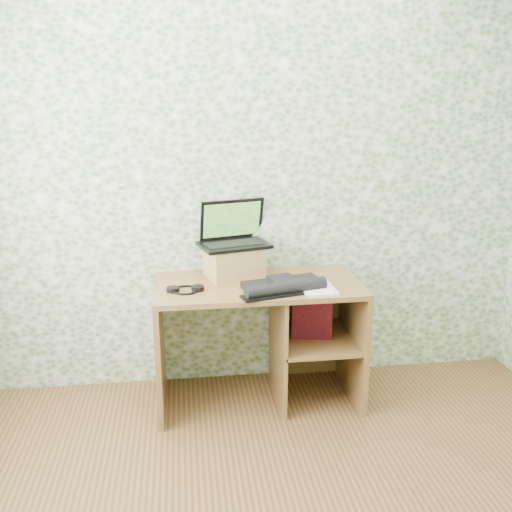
{
  "coord_description": "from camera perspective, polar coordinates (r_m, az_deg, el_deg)",
  "views": [
    {
      "loc": [
        -0.43,
        -1.68,
        1.82
      ],
      "look_at": [
        -0.02,
        1.39,
        0.93
      ],
      "focal_mm": 40.0,
      "sensor_mm": 36.0,
      "label": 1
    }
  ],
  "objects": [
    {
      "name": "riser",
      "position": [
        3.42,
        -2.2,
        -0.55
      ],
      "size": [
        0.37,
        0.33,
        0.19
      ],
      "primitive_type": "cube",
      "rotation": [
        0.0,
        0.0,
        0.26
      ],
      "color": "#A5824A",
      "rests_on": "desk"
    },
    {
      "name": "notepad",
      "position": [
        3.25,
        6.08,
        -3.16
      ],
      "size": [
        0.2,
        0.27,
        0.01
      ],
      "primitive_type": "cube",
      "rotation": [
        0.0,
        0.0,
        0.04
      ],
      "color": "white",
      "rests_on": "desk"
    },
    {
      "name": "keyboard",
      "position": [
        3.21,
        2.83,
        -2.99
      ],
      "size": [
        0.52,
        0.37,
        0.07
      ],
      "rotation": [
        0.0,
        0.0,
        0.25
      ],
      "color": "black",
      "rests_on": "desk"
    },
    {
      "name": "mouse",
      "position": [
        3.25,
        6.13,
        -2.8
      ],
      "size": [
        0.08,
        0.1,
        0.03
      ],
      "primitive_type": "ellipsoid",
      "rotation": [
        0.0,
        0.0,
        0.3
      ],
      "color": "#B9B9BB",
      "rests_on": "notepad"
    },
    {
      "name": "laptop",
      "position": [
        3.42,
        -2.3,
        2.17
      ],
      "size": [
        0.45,
        0.38,
        0.27
      ],
      "rotation": [
        0.0,
        0.0,
        0.26
      ],
      "color": "black",
      "rests_on": "riser"
    },
    {
      "name": "desk",
      "position": [
        3.46,
        1.46,
        -6.74
      ],
      "size": [
        1.2,
        0.6,
        0.75
      ],
      "color": "brown",
      "rests_on": "floor"
    },
    {
      "name": "wall_back",
      "position": [
        3.5,
        -0.45,
        7.47
      ],
      "size": [
        3.5,
        0.0,
        3.5
      ],
      "primitive_type": "plane",
      "rotation": [
        1.57,
        0.0,
        0.0
      ],
      "color": "white",
      "rests_on": "ground"
    },
    {
      "name": "headphones",
      "position": [
        3.22,
        -7.07,
        -3.33
      ],
      "size": [
        0.21,
        0.15,
        0.03
      ],
      "rotation": [
        0.0,
        0.0,
        0.02
      ],
      "color": "black",
      "rests_on": "desk"
    },
    {
      "name": "red_box",
      "position": [
        3.46,
        5.62,
        -5.87
      ],
      "size": [
        0.25,
        0.12,
        0.29
      ],
      "primitive_type": "cube",
      "rotation": [
        0.0,
        0.0,
        -0.19
      ],
      "color": "maroon",
      "rests_on": "desk"
    },
    {
      "name": "pen",
      "position": [
        3.35,
        6.71,
        -2.45
      ],
      "size": [
        0.02,
        0.12,
        0.01
      ],
      "primitive_type": "cylinder",
      "rotation": [
        1.57,
        0.0,
        0.08
      ],
      "color": "black",
      "rests_on": "notepad"
    }
  ]
}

